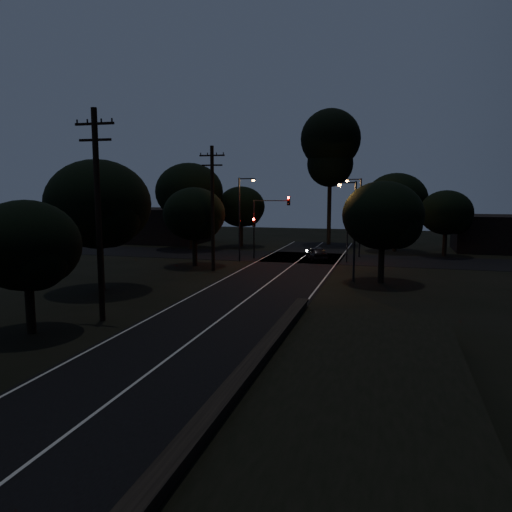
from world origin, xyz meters
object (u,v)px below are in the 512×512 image
Objects in this scene: utility_pole_mid at (98,212)px; car at (317,253)px; signal_right at (347,233)px; streetlight_a at (241,213)px; utility_pole_far at (213,206)px; streetlight_b at (358,212)px; tall_pine at (330,147)px; signal_mast at (270,216)px; signal_left at (254,230)px; streetlight_c at (353,224)px.

utility_pole_mid reaches higher than car.
signal_right is 10.26m from streetlight_a.
utility_pole_mid reaches higher than utility_pole_far.
car is at bearing -135.65° from streetlight_b.
utility_pole_far is at bearing -133.30° from streetlight_b.
tall_pine is 17.32m from signal_mast.
utility_pole_mid is at bearing -111.30° from streetlight_b.
utility_pole_mid is 41.09m from tall_pine.
tall_pine reaches higher than signal_right.
signal_right reaches higher than car.
signal_right is at bearing 0.00° from signal_left.
streetlight_a is 8.37m from car.
signal_mast is 0.78× the size of streetlight_a.
signal_right is 3.67m from car.
utility_pole_far is 1.31× the size of streetlight_a.
utility_pole_far is 2.61× the size of car.
streetlight_a is at bearing 144.31° from streetlight_c.
signal_right is at bearing 11.34° from streetlight_a.
utility_pole_far is 0.63× the size of tall_pine.
signal_right is 0.51× the size of streetlight_b.
streetlight_b is at bearing 22.05° from signal_left.
signal_left is at bearing 86.79° from utility_pole_mid.
utility_pole_mid is at bearing -99.93° from tall_pine.
signal_left is 1.02× the size of car.
streetlight_b is at bearing 46.70° from utility_pole_far.
utility_pole_far is at bearing -96.59° from streetlight_a.
tall_pine is at bearing 111.38° from streetlight_b.
utility_pole_mid is at bearing -90.00° from utility_pole_far.
tall_pine is 2.09× the size of streetlight_a.
tall_pine is 17.97m from signal_right.
utility_pole_far is 12.36m from car.
tall_pine is (7.00, 40.00, 6.30)m from utility_pole_mid.
utility_pole_far is 24.92m from tall_pine.
utility_pole_mid reaches higher than streetlight_c.
tall_pine reaches higher than streetlight_c.
signal_mast is (1.69, 0.00, 1.50)m from signal_left.
tall_pine is 4.07× the size of signal_right.
utility_pole_mid is at bearing -128.26° from streetlight_c.
streetlight_b reaches higher than signal_mast.
signal_mast is at bearing 39.77° from streetlight_a.
signal_right is at bearing 67.01° from utility_pole_mid.
car is (6.26, 0.45, -2.15)m from signal_left.
signal_mast is 13.28m from streetlight_c.
car is (-2.94, 0.45, -2.15)m from signal_right.
streetlight_c is at bearing -87.86° from streetlight_b.
streetlight_b is (0.71, 4.01, 1.80)m from signal_right.
streetlight_a is 1.07× the size of streetlight_c.
car is (6.97, 2.43, -3.95)m from streetlight_a.
utility_pole_mid is 1.76× the size of signal_mast.
utility_pole_mid is 1.38× the size of streetlight_b.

